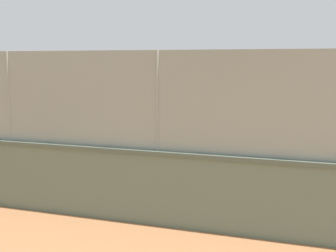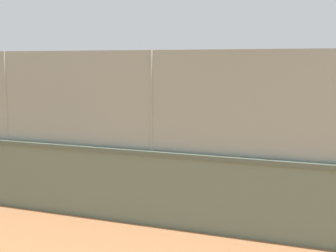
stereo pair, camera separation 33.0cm
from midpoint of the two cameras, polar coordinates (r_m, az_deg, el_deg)
name	(u,v)px [view 2 (the right image)]	position (r m, az deg, el deg)	size (l,w,h in m)	color
ground_plane	(250,145)	(18.30, 9.84, -2.12)	(260.00, 260.00, 0.00)	#A36B42
perimeter_wall	(76,179)	(10.02, -9.53, -5.98)	(30.10, 1.03, 1.39)	slate
fence_panel_on_wall	(74,98)	(9.78, -9.73, 3.17)	(29.56, 0.73, 1.82)	gray
player_at_service_line	(133,120)	(17.73, -3.54, 0.64)	(0.70, 1.23, 1.55)	black
player_near_wall_returning	(291,127)	(15.59, 14.46, -0.14)	(1.29, 0.79, 1.71)	navy
sports_ball	(100,149)	(16.68, -7.21, -2.64)	(0.21, 0.21, 0.21)	yellow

